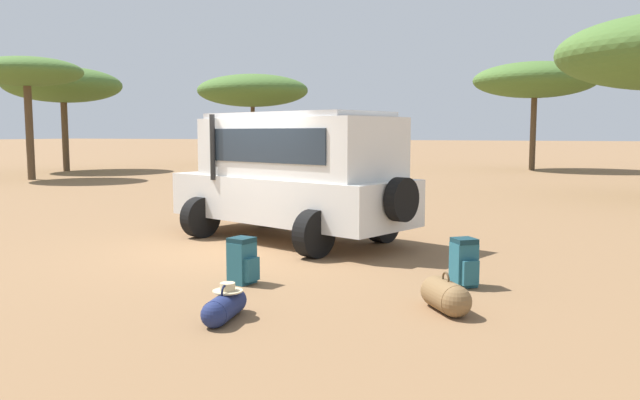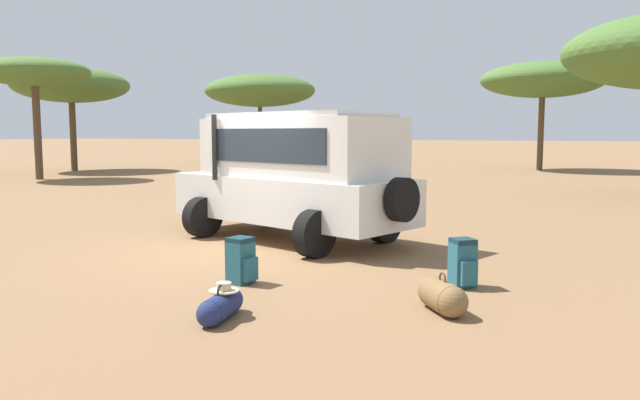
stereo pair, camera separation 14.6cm
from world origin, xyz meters
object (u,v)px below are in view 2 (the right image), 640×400
safari_vehicle (295,173)px  backpack_cluster_center (241,261)px  backpack_beside_front_wheel (463,264)px  acacia_tree_right_mid (543,80)px  duffel_bag_soft_canvas (442,296)px  duffel_bag_low_black_case (221,306)px  acacia_tree_far_left (71,85)px  acacia_tree_left_mid (35,73)px  acacia_tree_centre_back (260,91)px

safari_vehicle → backpack_cluster_center: (0.83, -3.40, -0.98)m
backpack_beside_front_wheel → acacia_tree_right_mid: (-1.21, 28.01, 4.59)m
duffel_bag_soft_canvas → safari_vehicle: bearing=135.2°
acacia_tree_right_mid → backpack_beside_front_wheel: bearing=-87.5°
duffel_bag_low_black_case → duffel_bag_soft_canvas: size_ratio=1.16×
safari_vehicle → acacia_tree_far_left: acacia_tree_far_left is taller
safari_vehicle → duffel_bag_low_black_case: (1.49, -4.94, -1.14)m
backpack_beside_front_wheel → backpack_cluster_center: backpack_beside_front_wheel is taller
acacia_tree_far_left → backpack_cluster_center: bearing=-40.5°
safari_vehicle → duffel_bag_soft_canvas: (3.68, -3.66, -1.11)m
acacia_tree_left_mid → acacia_tree_far_left: bearing=121.7°
duffel_bag_soft_canvas → acacia_tree_far_left: acacia_tree_far_left is taller
acacia_tree_left_mid → safari_vehicle: bearing=-29.0°
safari_vehicle → acacia_tree_far_left: size_ratio=0.86×
backpack_cluster_center → acacia_tree_right_mid: 29.43m
acacia_tree_centre_back → acacia_tree_right_mid: bearing=-2.2°
duffel_bag_low_black_case → backpack_cluster_center: bearing=113.2°
duffel_bag_soft_canvas → acacia_tree_far_left: 30.95m
safari_vehicle → backpack_cluster_center: safari_vehicle is taller
acacia_tree_right_mid → duffel_bag_low_black_case: bearing=-91.8°
acacia_tree_far_left → acacia_tree_left_mid: (3.28, -5.31, 0.08)m
acacia_tree_centre_back → acacia_tree_right_mid: 17.97m
backpack_beside_front_wheel → backpack_cluster_center: bearing=-160.3°
backpack_cluster_center → acacia_tree_centre_back: acacia_tree_centre_back is taller
acacia_tree_centre_back → duffel_bag_soft_canvas: bearing=-57.4°
acacia_tree_centre_back → duffel_bag_low_black_case: bearing=-61.5°
backpack_cluster_center → duffel_bag_low_black_case: backpack_cluster_center is taller
backpack_beside_front_wheel → acacia_tree_far_left: size_ratio=0.10×
duffel_bag_low_black_case → acacia_tree_far_left: size_ratio=0.14×
backpack_beside_front_wheel → acacia_tree_right_mid: bearing=92.5°
acacia_tree_far_left → acacia_tree_left_mid: bearing=-58.3°
backpack_cluster_center → acacia_tree_centre_back: bearing=118.8°
duffel_bag_soft_canvas → acacia_tree_far_left: size_ratio=0.12×
acacia_tree_right_mid → acacia_tree_far_left: bearing=-155.2°
duffel_bag_soft_canvas → acacia_tree_far_left: (-24.34, 18.59, 4.40)m
backpack_beside_front_wheel → acacia_tree_centre_back: 34.82m
backpack_cluster_center → acacia_tree_left_mid: bearing=144.4°
acacia_tree_left_mid → acacia_tree_right_mid: bearing=38.9°
acacia_tree_centre_back → backpack_cluster_center: bearing=-61.2°
duffel_bag_low_black_case → acacia_tree_centre_back: size_ratio=0.12×
acacia_tree_centre_back → backpack_beside_front_wheel: bearing=-56.3°
acacia_tree_far_left → duffel_bag_soft_canvas: bearing=-37.4°
backpack_cluster_center → acacia_tree_far_left: size_ratio=0.10×
acacia_tree_left_mid → acacia_tree_right_mid: (19.85, 16.00, 0.25)m
safari_vehicle → acacia_tree_far_left: bearing=144.1°
safari_vehicle → acacia_tree_far_left: 25.70m
duffel_bag_soft_canvas → acacia_tree_centre_back: bearing=122.6°
acacia_tree_centre_back → acacia_tree_right_mid: (17.96, -0.70, 0.06)m
backpack_cluster_center → acacia_tree_right_mid: bearing=86.8°
acacia_tree_left_mid → acacia_tree_centre_back: 16.82m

